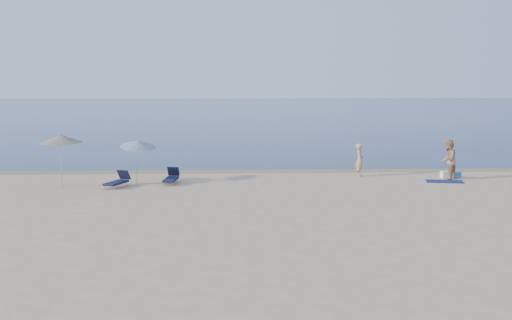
{
  "coord_description": "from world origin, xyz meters",
  "views": [
    {
      "loc": [
        -4.82,
        -13.95,
        4.6
      ],
      "look_at": [
        -3.55,
        16.0,
        1.0
      ],
      "focal_mm": 45.0,
      "sensor_mm": 36.0,
      "label": 1
    }
  ],
  "objects_px": {
    "person_right": "(448,160)",
    "umbrella_near": "(138,144)",
    "blue_cooler": "(456,175)",
    "person_left": "(360,160)"
  },
  "relations": [
    {
      "from": "person_left",
      "to": "person_right",
      "type": "relative_size",
      "value": 0.85
    },
    {
      "from": "person_left",
      "to": "blue_cooler",
      "type": "distance_m",
      "value": 4.68
    },
    {
      "from": "blue_cooler",
      "to": "umbrella_near",
      "type": "distance_m",
      "value": 15.35
    },
    {
      "from": "blue_cooler",
      "to": "person_right",
      "type": "bearing_deg",
      "value": -147.37
    },
    {
      "from": "person_left",
      "to": "blue_cooler",
      "type": "relative_size",
      "value": 3.75
    },
    {
      "from": "person_left",
      "to": "umbrella_near",
      "type": "relative_size",
      "value": 0.75
    },
    {
      "from": "person_right",
      "to": "umbrella_near",
      "type": "distance_m",
      "value": 14.68
    },
    {
      "from": "umbrella_near",
      "to": "blue_cooler",
      "type": "bearing_deg",
      "value": -18.43
    },
    {
      "from": "person_left",
      "to": "person_right",
      "type": "height_order",
      "value": "person_right"
    },
    {
      "from": "person_right",
      "to": "blue_cooler",
      "type": "distance_m",
      "value": 1.11
    }
  ]
}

